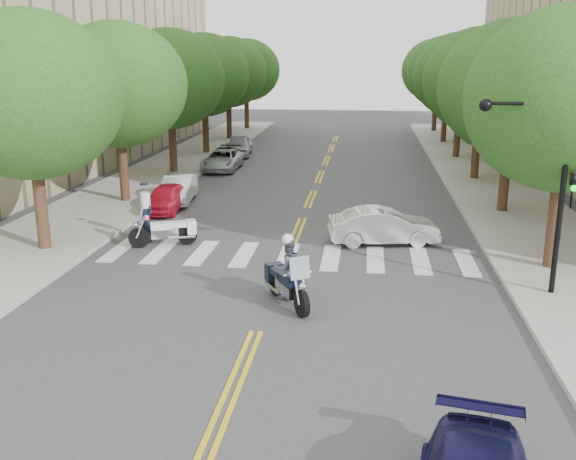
% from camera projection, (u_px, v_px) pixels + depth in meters
% --- Properties ---
extents(ground, '(140.00, 140.00, 0.00)m').
position_uv_depth(ground, '(256.00, 332.00, 16.51)').
color(ground, '#38383A').
rests_on(ground, ground).
extents(sidewalk_left, '(5.00, 60.00, 0.15)m').
position_uv_depth(sidewalk_left, '(163.00, 172.00, 38.67)').
color(sidewalk_left, '#9E9991').
rests_on(sidewalk_left, ground).
extents(sidewalk_right, '(5.00, 60.00, 0.15)m').
position_uv_depth(sidewalk_right, '(486.00, 179.00, 36.44)').
color(sidewalk_right, '#9E9991').
rests_on(sidewalk_right, ground).
extents(tree_l_0, '(6.40, 6.40, 8.45)m').
position_uv_depth(tree_l_0, '(29.00, 96.00, 21.83)').
color(tree_l_0, '#382316').
rests_on(tree_l_0, ground).
extents(tree_l_1, '(6.40, 6.40, 8.45)m').
position_uv_depth(tree_l_1, '(118.00, 85.00, 29.49)').
color(tree_l_1, '#382316').
rests_on(tree_l_1, ground).
extents(tree_l_2, '(6.40, 6.40, 8.45)m').
position_uv_depth(tree_l_2, '(170.00, 79.00, 37.15)').
color(tree_l_2, '#382316').
rests_on(tree_l_2, ground).
extents(tree_l_3, '(6.40, 6.40, 8.45)m').
position_uv_depth(tree_l_3, '(204.00, 75.00, 44.81)').
color(tree_l_3, '#382316').
rests_on(tree_l_3, ground).
extents(tree_l_4, '(6.40, 6.40, 8.45)m').
position_uv_depth(tree_l_4, '(228.00, 72.00, 52.47)').
color(tree_l_4, '#382316').
rests_on(tree_l_4, ground).
extents(tree_l_5, '(6.40, 6.40, 8.45)m').
position_uv_depth(tree_l_5, '(246.00, 70.00, 60.13)').
color(tree_l_5, '#382316').
rests_on(tree_l_5, ground).
extents(tree_r_0, '(6.40, 6.40, 8.45)m').
position_uv_depth(tree_r_0, '(568.00, 100.00, 19.76)').
color(tree_r_0, '#382316').
rests_on(tree_r_0, ground).
extents(tree_r_1, '(6.40, 6.40, 8.45)m').
position_uv_depth(tree_r_1, '(513.00, 87.00, 27.42)').
color(tree_r_1, '#382316').
rests_on(tree_r_1, ground).
extents(tree_r_2, '(6.40, 6.40, 8.45)m').
position_uv_depth(tree_r_2, '(481.00, 80.00, 35.08)').
color(tree_r_2, '#382316').
rests_on(tree_r_2, ground).
extents(tree_r_3, '(6.40, 6.40, 8.45)m').
position_uv_depth(tree_r_3, '(461.00, 76.00, 42.74)').
color(tree_r_3, '#382316').
rests_on(tree_r_3, ground).
extents(tree_r_4, '(6.40, 6.40, 8.45)m').
position_uv_depth(tree_r_4, '(447.00, 73.00, 50.40)').
color(tree_r_4, '#382316').
rests_on(tree_r_4, ground).
extents(tree_r_5, '(6.40, 6.40, 8.45)m').
position_uv_depth(tree_r_5, '(437.00, 71.00, 58.06)').
color(tree_r_5, '#382316').
rests_on(tree_r_5, ground).
extents(traffic_signal_pole, '(2.82, 0.42, 6.00)m').
position_uv_depth(traffic_signal_pole, '(547.00, 172.00, 17.97)').
color(traffic_signal_pole, black).
rests_on(traffic_signal_pole, ground).
extents(motorcycle_police, '(1.56, 2.35, 2.10)m').
position_uv_depth(motorcycle_police, '(287.00, 273.00, 18.11)').
color(motorcycle_police, black).
rests_on(motorcycle_police, ground).
extents(motorcycle_parked, '(2.42, 1.27, 1.64)m').
position_uv_depth(motorcycle_parked, '(169.00, 231.00, 23.87)').
color(motorcycle_parked, black).
rests_on(motorcycle_parked, ground).
extents(officer_standing, '(0.79, 0.69, 1.83)m').
position_uv_depth(officer_standing, '(146.00, 218.00, 24.31)').
color(officer_standing, '#161E32').
rests_on(officer_standing, ground).
extents(convertible, '(4.29, 2.10, 1.35)m').
position_uv_depth(convertible, '(384.00, 226.00, 24.07)').
color(convertible, white).
rests_on(convertible, ground).
extents(parked_car_a, '(1.49, 3.66, 1.24)m').
position_uv_depth(parked_car_a, '(166.00, 198.00, 29.15)').
color(parked_car_a, red).
rests_on(parked_car_a, ground).
extents(parked_car_b, '(1.75, 4.03, 1.29)m').
position_uv_depth(parked_car_b, '(178.00, 189.00, 30.97)').
color(parked_car_b, silver).
rests_on(parked_car_b, ground).
extents(parked_car_c, '(2.10, 4.48, 1.24)m').
position_uv_depth(parked_car_c, '(222.00, 160.00, 39.58)').
color(parked_car_c, '#AFB3B7').
rests_on(parked_car_c, ground).
extents(parked_car_d, '(1.96, 4.29, 1.22)m').
position_uv_depth(parked_car_d, '(224.00, 158.00, 40.60)').
color(parked_car_d, black).
rests_on(parked_car_d, ground).
extents(parked_car_e, '(2.09, 4.36, 1.44)m').
position_uv_depth(parked_car_e, '(239.00, 146.00, 45.31)').
color(parked_car_e, '#A5A6AA').
rests_on(parked_car_e, ground).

